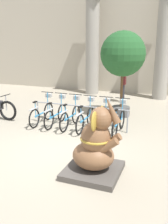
% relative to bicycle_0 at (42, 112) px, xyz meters
% --- Properties ---
extents(ground_plane, '(60.00, 60.00, 0.00)m').
position_rel_bicycle_0_xyz_m(ground_plane, '(1.72, -1.84, -0.41)').
color(ground_plane, '#9E937F').
extents(building_facade, '(20.00, 0.20, 6.00)m').
position_rel_bicycle_0_xyz_m(building_facade, '(1.72, 6.76, 2.59)').
color(building_facade, '#B2A893').
rests_on(building_facade, ground_plane).
extents(column_left, '(0.91, 0.91, 5.16)m').
position_rel_bicycle_0_xyz_m(column_left, '(-0.12, 5.76, 2.22)').
color(column_left, gray).
rests_on(column_left, ground_plane).
extents(column_right, '(0.91, 0.91, 5.16)m').
position_rel_bicycle_0_xyz_m(column_right, '(3.57, 5.76, 2.22)').
color(column_right, gray).
rests_on(column_right, ground_plane).
extents(bike_rack, '(3.40, 0.05, 0.77)m').
position_rel_bicycle_0_xyz_m(bike_rack, '(1.40, 0.11, 0.19)').
color(bike_rack, gray).
rests_on(bike_rack, ground_plane).
extents(bicycle_0, '(0.48, 1.66, 1.08)m').
position_rel_bicycle_0_xyz_m(bicycle_0, '(0.00, 0.00, 0.00)').
color(bicycle_0, black).
rests_on(bicycle_0, ground_plane).
extents(bicycle_1, '(0.48, 1.66, 1.08)m').
position_rel_bicycle_0_xyz_m(bicycle_1, '(0.56, -0.00, 0.00)').
color(bicycle_1, black).
rests_on(bicycle_1, ground_plane).
extents(bicycle_2, '(0.48, 1.66, 1.08)m').
position_rel_bicycle_0_xyz_m(bicycle_2, '(1.12, -0.01, 0.00)').
color(bicycle_2, black).
rests_on(bicycle_2, ground_plane).
extents(bicycle_3, '(0.48, 1.66, 1.08)m').
position_rel_bicycle_0_xyz_m(bicycle_3, '(1.68, -0.04, 0.00)').
color(bicycle_3, black).
rests_on(bicycle_3, ground_plane).
extents(bicycle_4, '(0.48, 1.66, 1.08)m').
position_rel_bicycle_0_xyz_m(bicycle_4, '(2.24, -0.02, 0.00)').
color(bicycle_4, black).
rests_on(bicycle_4, ground_plane).
extents(bicycle_5, '(0.48, 1.66, 1.08)m').
position_rel_bicycle_0_xyz_m(bicycle_5, '(2.80, -0.02, 0.00)').
color(bicycle_5, black).
rests_on(bicycle_5, ground_plane).
extents(elephant_statue, '(1.20, 1.20, 1.82)m').
position_rel_bicycle_0_xyz_m(elephant_statue, '(2.91, -2.72, 0.21)').
color(elephant_statue, '#4C4742').
rests_on(elephant_statue, ground_plane).
extents(person_pedestrian, '(0.24, 0.47, 1.78)m').
position_rel_bicycle_0_xyz_m(person_pedestrian, '(1.99, 4.27, 0.67)').
color(person_pedestrian, '#28282D').
rests_on(person_pedestrian, ground_plane).
extents(potted_tree, '(1.69, 1.69, 3.26)m').
position_rel_bicycle_0_xyz_m(potted_tree, '(2.42, 1.94, 1.92)').
color(potted_tree, '#4C4C4C').
rests_on(potted_tree, ground_plane).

